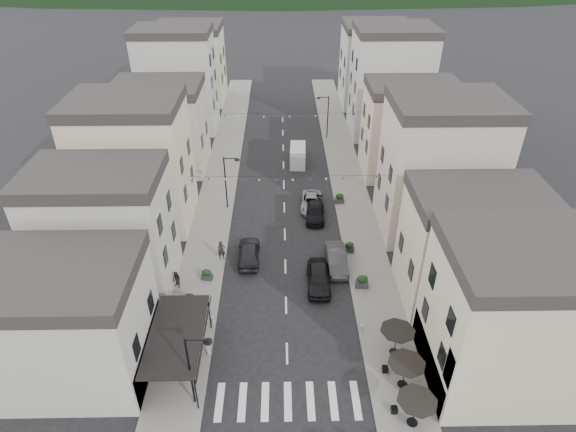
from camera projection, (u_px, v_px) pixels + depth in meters
name	position (u px, v px, depth m)	size (l,w,h in m)	color
ground	(288.00, 429.00, 30.03)	(700.00, 700.00, 0.00)	black
sidewalk_left	(220.00, 180.00, 56.67)	(4.00, 76.00, 0.12)	slate
sidewalk_right	(347.00, 179.00, 56.87)	(4.00, 76.00, 0.12)	slate
boutique_building	(53.00, 327.00, 31.81)	(12.00, 8.00, 8.00)	#A5A097
bistro_building	(513.00, 322.00, 30.84)	(10.00, 8.00, 10.00)	beige
boutique_awning	(180.00, 335.00, 32.41)	(3.77, 7.50, 3.28)	black
buildings_row_left	(163.00, 114.00, 58.06)	(10.20, 54.16, 14.00)	#A5A097
buildings_row_right	(404.00, 114.00, 57.38)	(10.20, 54.16, 14.50)	beige
cafe_terrace	(406.00, 366.00, 31.19)	(2.50, 8.10, 2.53)	black
streetlamp_left_near	(193.00, 365.00, 29.60)	(1.70, 0.56, 6.00)	black
streetlamp_left_far	(228.00, 178.00, 49.68)	(1.70, 0.56, 6.00)	black
streetlamp_right_far	(326.00, 113.00, 64.89)	(1.70, 0.56, 6.00)	black
bollards	(287.00, 355.00, 34.40)	(11.66, 10.26, 0.60)	gray
bunting_near	(284.00, 179.00, 45.34)	(19.00, 0.28, 0.62)	black
bunting_far	(283.00, 116.00, 58.72)	(19.00, 0.28, 0.62)	black
parked_car_a	(319.00, 278.00, 40.82)	(1.97, 4.90, 1.67)	black
parked_car_b	(337.00, 259.00, 43.00)	(1.69, 4.85, 1.60)	#353537
parked_car_c	(311.00, 202.00, 51.46)	(2.17, 4.71, 1.31)	gray
parked_car_d	(315.00, 212.00, 49.80)	(1.92, 4.72, 1.37)	black
parked_car_e	(249.00, 252.00, 43.79)	(1.96, 4.86, 1.66)	black
delivery_van	(298.00, 155.00, 60.04)	(2.08, 4.83, 2.28)	silver
pedestrian_a	(221.00, 250.00, 43.66)	(0.69, 0.46, 1.90)	black
pedestrian_b	(177.00, 280.00, 40.46)	(0.78, 0.61, 1.60)	black
planter_la	(190.00, 300.00, 38.78)	(1.18, 0.89, 1.17)	#2E2E31
planter_lb	(207.00, 274.00, 41.50)	(1.02, 0.68, 1.06)	#2D2D2F
planter_ra	(362.00, 281.00, 40.62)	(1.12, 0.67, 1.21)	#323235
planter_rb	(349.00, 247.00, 44.82)	(1.04, 0.78, 1.03)	#2A2A2C
planter_rc	(339.00, 198.00, 52.09)	(1.04, 0.61, 1.13)	#333336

